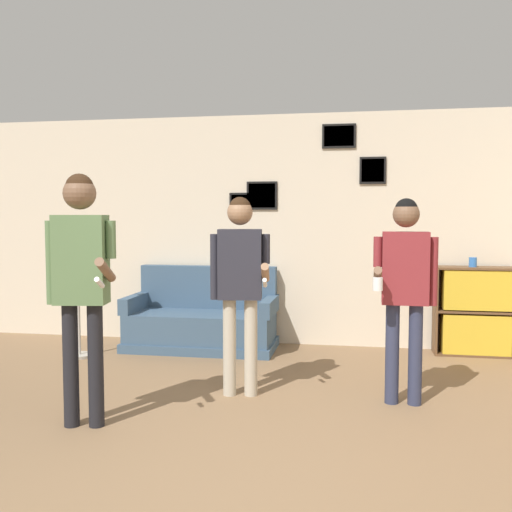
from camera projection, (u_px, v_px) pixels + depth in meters
wall_back at (307, 230)px, 6.68m from camera, size 8.05×0.08×2.70m
couch at (202, 322)px, 6.55m from camera, size 1.70×0.80×0.92m
bookshelf at (475, 311)px, 6.20m from camera, size 0.87×0.30×0.97m
floor_lamp at (78, 265)px, 6.07m from camera, size 0.43×0.28×1.52m
person_player_foreground_left at (81, 270)px, 4.03m from camera, size 0.54×0.46×1.81m
person_player_foreground_center at (240, 274)px, 4.75m from camera, size 0.53×0.44×1.67m
person_watcher_holding_cup at (405, 279)px, 4.53m from camera, size 0.51×0.41×1.65m
drinking_cup at (473, 262)px, 6.17m from camera, size 0.08×0.08×0.10m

